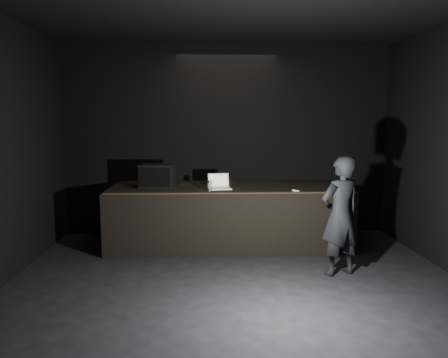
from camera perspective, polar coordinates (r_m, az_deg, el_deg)
name	(u,v)px	position (r m, az deg, el deg)	size (l,w,h in m)	color
ground	(241,311)	(5.10, 2.27, -16.89)	(7.00, 7.00, 0.00)	black
room_walls	(242,129)	(4.64, 2.41, 6.49)	(6.10, 7.10, 3.52)	black
stage_riser	(228,215)	(7.54, 0.58, -4.73)	(4.00, 1.50, 1.00)	black
riser_lip	(231,193)	(6.74, 0.90, -1.82)	(3.92, 0.10, 0.01)	brown
stage_monitor	(157,176)	(7.43, -8.74, 0.41)	(0.61, 0.48, 0.38)	black
cable	(201,184)	(7.73, -3.05, -0.60)	(0.02, 0.02, 0.80)	black
laptop	(219,185)	(7.20, -0.60, -0.75)	(0.39, 0.36, 0.24)	silver
beer_can	(210,186)	(6.95, -1.89, -0.87)	(0.07, 0.07, 0.17)	silver
plastic_cup	(231,183)	(7.54, 0.86, -0.51)	(0.07, 0.07, 0.09)	white
wii_remote	(296,191)	(7.00, 9.34, -1.52)	(0.03, 0.13, 0.02)	white
person	(340,216)	(6.18, 14.95, -4.67)	(0.60, 0.40, 1.65)	black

